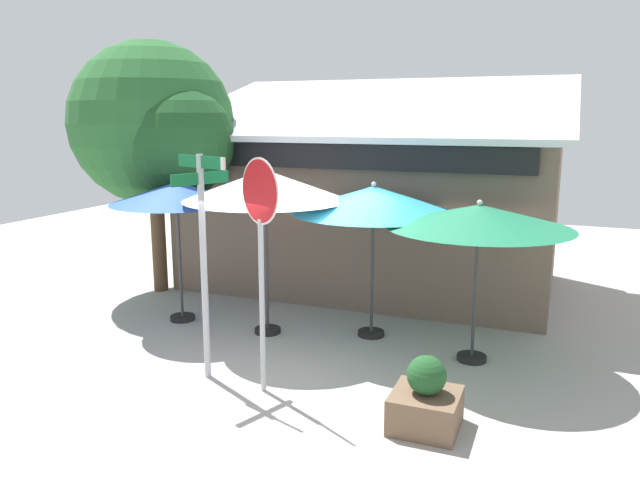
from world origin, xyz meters
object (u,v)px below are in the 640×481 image
Objects in this scene: street_sign_post at (203,244)px; patio_umbrella_ivory_center at (265,186)px; stop_sign at (261,229)px; sidewalk_planter at (426,401)px; patio_umbrella_forest_green_far_right at (479,217)px; shade_tree at (158,128)px; patio_umbrella_royal_blue_left at (177,194)px; patio_umbrella_teal_right at (373,200)px.

street_sign_post reaches higher than patio_umbrella_ivory_center.
sidewalk_planter is (2.21, -0.18, -1.86)m from stop_sign.
street_sign_post is at bearing -149.41° from patio_umbrella_forest_green_far_right.
street_sign_post is 4.74m from shade_tree.
patio_umbrella_ivory_center is at bearing -178.70° from patio_umbrella_forest_green_far_right.
sidewalk_planter is at bearing -24.32° from patio_umbrella_royal_blue_left.
patio_umbrella_forest_green_far_right is (3.38, 0.08, -0.32)m from patio_umbrella_ivory_center.
shade_tree is at bearing 169.60° from patio_umbrella_teal_right.
street_sign_post reaches higher than patio_umbrella_teal_right.
stop_sign is 2.89m from sidewalk_planter.
patio_umbrella_forest_green_far_right is at bearing 30.59° from street_sign_post.
street_sign_post is 0.61× the size of shade_tree.
stop_sign is at bearing -64.60° from patio_umbrella_ivory_center.
stop_sign is 2.25m from patio_umbrella_ivory_center.
sidewalk_planter is (3.17, -2.19, -2.16)m from patio_umbrella_ivory_center.
sidewalk_planter is (4.89, -2.21, -1.94)m from patio_umbrella_royal_blue_left.
stop_sign reaches higher than patio_umbrella_teal_right.
patio_umbrella_royal_blue_left is at bearing -45.66° from shade_tree.
street_sign_post is 1.16× the size of patio_umbrella_forest_green_far_right.
sidewalk_planter is (6.23, -3.58, -3.03)m from shade_tree.
shade_tree reaches higher than street_sign_post.
patio_umbrella_royal_blue_left reaches higher than sidewalk_planter.
patio_umbrella_ivory_center reaches higher than patio_umbrella_royal_blue_left.
stop_sign is 1.10× the size of patio_umbrella_ivory_center.
patio_umbrella_ivory_center reaches higher than patio_umbrella_forest_green_far_right.
sidewalk_planter is at bearing -4.60° from stop_sign.
street_sign_post is 1.22× the size of patio_umbrella_royal_blue_left.
shade_tree is (-6.44, 1.31, 1.20)m from patio_umbrella_forest_green_far_right.
patio_umbrella_teal_right is 3.00× the size of sidewalk_planter.
sidewalk_planter is at bearing -61.00° from patio_umbrella_teal_right.
patio_umbrella_forest_green_far_right is 2.93m from sidewalk_planter.
patio_umbrella_teal_right is at bearing 8.46° from patio_umbrella_royal_blue_left.
stop_sign is 1.16× the size of patio_umbrella_teal_right.
street_sign_post is 1.17× the size of patio_umbrella_teal_right.
patio_umbrella_royal_blue_left is at bearing -179.35° from patio_umbrella_forest_green_far_right.
shade_tree is (-3.09, 3.29, 1.46)m from street_sign_post.
shade_tree reaches higher than patio_umbrella_forest_green_far_right.
street_sign_post is at bearing -47.76° from patio_umbrella_royal_blue_left.
patio_umbrella_ivory_center is (-0.96, 2.01, 0.30)m from stop_sign.
patio_umbrella_teal_right is (1.64, 2.43, 0.37)m from street_sign_post.
street_sign_post reaches higher than stop_sign.
patio_umbrella_forest_green_far_right is 3.01× the size of sidewalk_planter.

